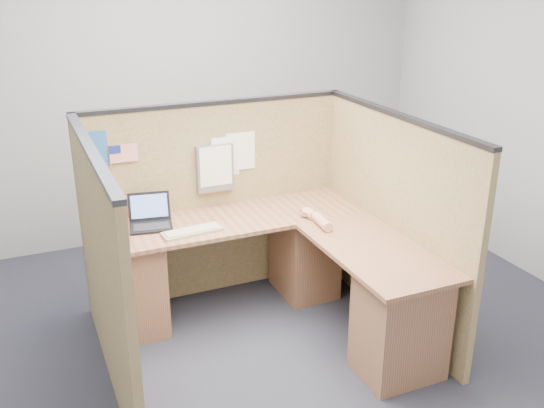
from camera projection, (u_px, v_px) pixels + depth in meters
name	position (u px, v px, depth m)	size (l,w,h in m)	color
floor	(268.00, 353.00, 4.09)	(5.00, 5.00, 0.00)	#21222F
wall_back	(171.00, 90.00, 5.51)	(5.00, 5.00, 0.00)	#9FA1A5
cubicle_partitions	(244.00, 225.00, 4.18)	(2.06, 1.83, 1.53)	brown
l_desk	(276.00, 277.00, 4.26)	(1.95, 1.75, 0.73)	brown
laptop	(149.00, 218.00, 4.26)	(0.33, 0.33, 0.21)	black
keyboard	(192.00, 231.00, 4.14)	(0.42, 0.18, 0.03)	gray
mouse	(308.00, 214.00, 4.42)	(0.10, 0.06, 0.04)	silver
hand_forearm	(317.00, 218.00, 4.30)	(0.11, 0.37, 0.08)	tan
blue_poster	(94.00, 149.00, 4.14)	(0.19, 0.00, 0.25)	#215798
american_flag	(121.00, 155.00, 4.21)	(0.20, 0.01, 0.34)	olive
file_holder	(215.00, 168.00, 4.51)	(0.28, 0.05, 0.36)	slate
paper_left	(227.00, 157.00, 4.55)	(0.24, 0.00, 0.31)	white
paper_right	(241.00, 151.00, 4.58)	(0.23, 0.00, 0.29)	white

